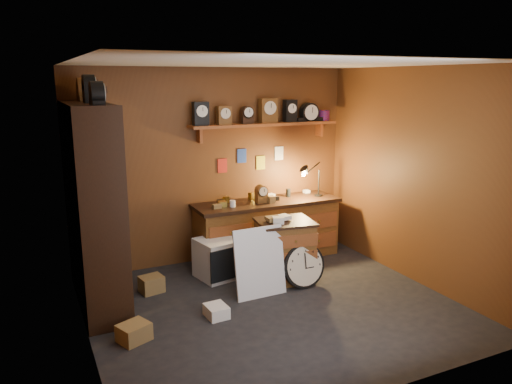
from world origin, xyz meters
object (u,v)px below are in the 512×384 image
object	(u,v)px
workbench	(267,226)
big_round_clock	(304,266)
low_cabinet	(285,248)
shelving_unit	(90,198)

from	to	relation	value
workbench	big_round_clock	world-z (taller)	workbench
workbench	big_round_clock	bearing A→B (deg)	-92.67
low_cabinet	big_round_clock	size ratio (longest dim) A/B	1.57
low_cabinet	shelving_unit	bearing A→B (deg)	-179.92
workbench	low_cabinet	size ratio (longest dim) A/B	2.39
shelving_unit	workbench	xyz separation A→B (m)	(2.45, 0.49, -0.78)
shelving_unit	workbench	bearing A→B (deg)	11.43
shelving_unit	workbench	world-z (taller)	shelving_unit
workbench	low_cabinet	world-z (taller)	workbench
shelving_unit	big_round_clock	xyz separation A→B (m)	(2.39, -0.63, -0.98)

